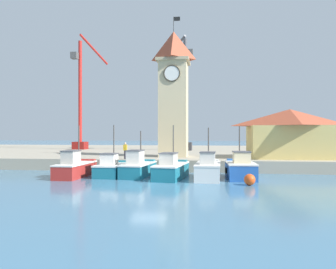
% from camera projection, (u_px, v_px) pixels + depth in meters
% --- Properties ---
extents(ground_plane, '(300.00, 300.00, 0.00)m').
position_uv_depth(ground_plane, '(149.00, 184.00, 23.37)').
color(ground_plane, teal).
extents(quay_wharf, '(120.00, 40.00, 1.11)m').
position_uv_depth(quay_wharf, '(182.00, 154.00, 50.16)').
color(quay_wharf, '#9E937F').
rests_on(quay_wharf, ground).
extents(fishing_boat_far_left, '(1.94, 5.21, 4.27)m').
position_uv_depth(fishing_boat_far_left, '(75.00, 168.00, 27.00)').
color(fishing_boat_far_left, '#AD2823').
rests_on(fishing_boat_far_left, ground).
extents(fishing_boat_left_outer, '(2.16, 4.28, 4.32)m').
position_uv_depth(fishing_boat_left_outer, '(112.00, 168.00, 27.50)').
color(fishing_boat_left_outer, '#196B7F').
rests_on(fishing_boat_left_outer, ground).
extents(fishing_boat_left_inner, '(2.33, 5.11, 3.81)m').
position_uv_depth(fishing_boat_left_inner, '(138.00, 167.00, 27.35)').
color(fishing_boat_left_inner, '#196B7F').
rests_on(fishing_boat_left_inner, ground).
extents(fishing_boat_mid_left, '(2.54, 5.35, 4.27)m').
position_uv_depth(fishing_boat_mid_left, '(171.00, 169.00, 26.08)').
color(fishing_boat_mid_left, '#196B7F').
rests_on(fishing_boat_mid_left, ground).
extents(fishing_boat_center, '(2.09, 4.96, 4.06)m').
position_uv_depth(fishing_boat_center, '(208.00, 169.00, 25.65)').
color(fishing_boat_center, silver).
rests_on(fishing_boat_center, ground).
extents(fishing_boat_mid_right, '(2.35, 4.32, 4.18)m').
position_uv_depth(fishing_boat_mid_right, '(240.00, 169.00, 25.97)').
color(fishing_boat_mid_right, '#2356A8').
rests_on(fishing_boat_mid_right, ground).
extents(clock_tower, '(3.46, 3.46, 15.13)m').
position_uv_depth(clock_tower, '(174.00, 90.00, 35.34)').
color(clock_tower, beige).
rests_on(clock_tower, quay_wharf).
extents(warehouse_right, '(8.55, 6.67, 4.99)m').
position_uv_depth(warehouse_right, '(290.00, 133.00, 33.57)').
color(warehouse_right, tan).
rests_on(warehouse_right, quay_wharf).
extents(port_crane_near, '(6.12, 9.04, 17.37)m').
position_uv_depth(port_crane_near, '(184.00, 106.00, 49.32)').
color(port_crane_near, '#353539').
rests_on(port_crane_near, quay_wharf).
extents(port_crane_far, '(3.61, 8.10, 18.56)m').
position_uv_depth(port_crane_far, '(81.00, 107.00, 52.51)').
color(port_crane_far, maroon).
rests_on(port_crane_far, quay_wharf).
extents(mooring_buoy, '(0.79, 0.79, 0.79)m').
position_uv_depth(mooring_buoy, '(250.00, 180.00, 22.56)').
color(mooring_buoy, '#E54C19').
rests_on(mooring_buoy, ground).
extents(dock_worker_near_tower, '(0.34, 0.22, 1.62)m').
position_uv_depth(dock_worker_near_tower, '(125.00, 150.00, 31.71)').
color(dock_worker_near_tower, '#33333D').
rests_on(dock_worker_near_tower, quay_wharf).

